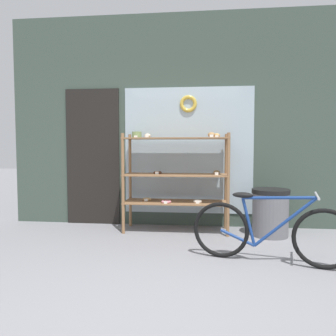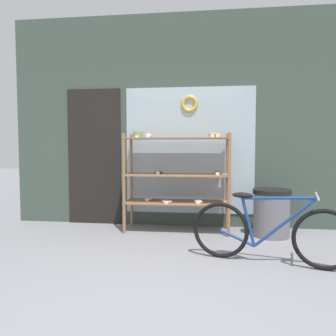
# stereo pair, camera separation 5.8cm
# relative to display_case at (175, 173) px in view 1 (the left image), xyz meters

# --- Properties ---
(ground_plane) EXTENTS (30.00, 30.00, 0.00)m
(ground_plane) POSITION_rel_display_case_xyz_m (-0.03, -2.30, -0.84)
(ground_plane) COLOR gray
(storefront_facade) EXTENTS (5.13, 0.13, 3.21)m
(storefront_facade) POSITION_rel_display_case_xyz_m (-0.07, 0.38, 0.73)
(storefront_facade) COLOR #3D4C42
(storefront_facade) RESTS_ON ground_plane
(display_case) EXTENTS (1.48, 0.49, 1.43)m
(display_case) POSITION_rel_display_case_xyz_m (0.00, 0.00, 0.00)
(display_case) COLOR #8E6642
(display_case) RESTS_ON ground_plane
(bicycle) EXTENTS (1.59, 0.55, 0.74)m
(bicycle) POSITION_rel_display_case_xyz_m (1.08, -1.20, -0.51)
(bicycle) COLOR black
(bicycle) RESTS_ON ground_plane
(trash_bin) EXTENTS (0.50, 0.50, 0.64)m
(trash_bin) POSITION_rel_display_case_xyz_m (1.30, -0.12, -0.49)
(trash_bin) COLOR slate
(trash_bin) RESTS_ON ground_plane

